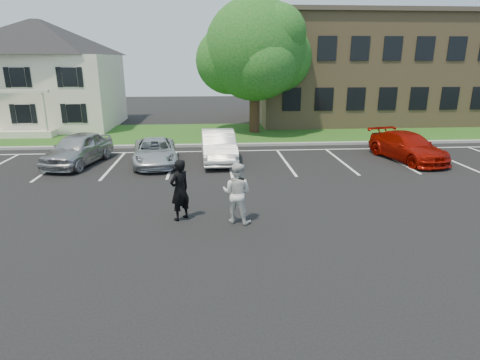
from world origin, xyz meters
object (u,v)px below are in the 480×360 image
(office_building, at_px, (391,68))
(car_white_sedan, at_px, (218,146))
(tree, at_px, (256,52))
(house, at_px, (43,74))
(man_white_shirt, at_px, (237,193))
(car_silver_minivan, at_px, (155,152))
(car_silver_west, at_px, (78,149))
(man_black_suit, at_px, (180,190))
(car_red_compact, at_px, (408,147))

(office_building, distance_m, car_white_sedan, 20.09)
(tree, distance_m, car_white_sedan, 9.49)
(house, bearing_deg, man_white_shirt, -56.41)
(tree, xyz_separation_m, man_white_shirt, (-2.34, -15.78, -4.39))
(car_silver_minivan, bearing_deg, car_silver_west, 168.80)
(man_black_suit, bearing_deg, house, -103.37)
(house, xyz_separation_m, man_white_shirt, (12.87, -19.38, -2.87))
(tree, height_order, car_white_sedan, tree)
(tree, bearing_deg, office_building, 25.49)
(tree, height_order, man_black_suit, tree)
(house, height_order, car_white_sedan, house)
(car_silver_minivan, bearing_deg, car_white_sedan, 0.22)
(office_building, height_order, car_silver_west, office_building)
(car_silver_minivan, relative_size, car_red_compact, 0.92)
(tree, xyz_separation_m, car_silver_west, (-9.50, -8.03, -4.59))
(man_white_shirt, bearing_deg, car_red_compact, -117.91)
(office_building, height_order, man_white_shirt, office_building)
(man_black_suit, xyz_separation_m, car_red_compact, (10.87, 7.04, -0.30))
(car_silver_minivan, bearing_deg, car_red_compact, -8.15)
(car_silver_west, bearing_deg, tree, 53.12)
(tree, relative_size, car_silver_minivan, 2.01)
(house, xyz_separation_m, office_building, (27.00, 2.02, 0.33))
(man_white_shirt, distance_m, car_silver_west, 10.55)
(office_building, xyz_separation_m, car_white_sedan, (-14.52, -13.47, -3.40))
(car_silver_minivan, relative_size, car_white_sedan, 0.96)
(car_white_sedan, bearing_deg, man_black_suit, -102.80)
(house, height_order, car_silver_minivan, house)
(office_building, xyz_separation_m, car_red_compact, (-5.03, -14.02, -3.47))
(car_silver_west, bearing_deg, car_white_sedan, 14.48)
(house, height_order, office_building, office_building)
(office_building, height_order, tree, tree)
(office_building, relative_size, man_white_shirt, 11.65)
(car_red_compact, bearing_deg, tree, 116.27)
(car_white_sedan, bearing_deg, car_silver_west, 179.07)
(car_silver_west, bearing_deg, man_black_suit, -41.05)
(man_black_suit, relative_size, car_silver_west, 0.44)
(car_silver_west, relative_size, car_red_compact, 0.94)
(office_building, relative_size, car_red_compact, 4.73)
(house, xyz_separation_m, car_silver_minivan, (9.39, -11.87, -3.22))
(office_building, bearing_deg, tree, -154.51)
(tree, bearing_deg, car_white_sedan, -109.18)
(man_black_suit, distance_m, car_silver_west, 9.16)
(man_black_suit, bearing_deg, car_silver_minivan, -120.24)
(house, relative_size, office_building, 0.46)
(car_silver_west, bearing_deg, office_building, 45.58)
(house, distance_m, car_red_compact, 25.23)
(office_building, height_order, man_black_suit, office_building)
(car_silver_west, distance_m, car_red_compact, 16.26)
(car_silver_west, distance_m, car_silver_minivan, 3.70)
(office_building, bearing_deg, house, -175.72)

